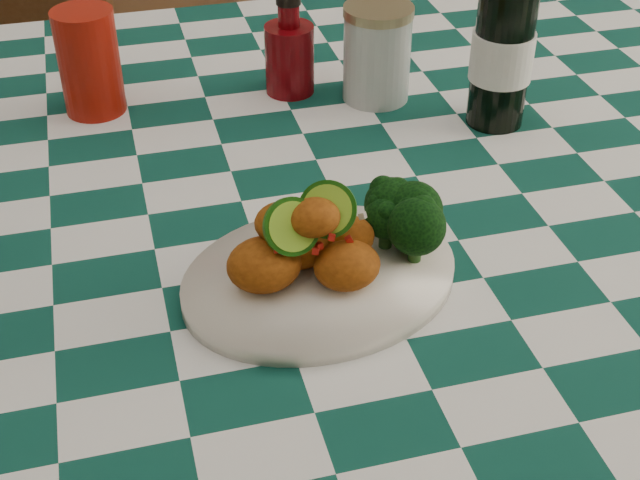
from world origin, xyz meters
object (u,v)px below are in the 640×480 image
object	(u,v)px
wooden_chair_left	(5,165)
wooden_chair_right	(398,110)
plate	(320,278)
fried_chicken_pile	(312,237)
dining_table	(317,393)
mason_jar	(377,53)
red_tumbler	(89,62)
beer_bottle	(506,27)
ketchup_bottle	(289,43)

from	to	relation	value
wooden_chair_left	wooden_chair_right	bearing A→B (deg)	22.63
plate	fried_chicken_pile	bearing A→B (deg)	180.00
dining_table	wooden_chair_left	distance (m)	0.84
dining_table	wooden_chair_left	xyz separation A→B (m)	(-0.44, 0.72, 0.03)
mason_jar	wooden_chair_left	distance (m)	0.91
fried_chicken_pile	wooden_chair_left	size ratio (longest dim) A/B	0.15
red_tumbler	wooden_chair_left	distance (m)	0.70
dining_table	beer_bottle	world-z (taller)	beer_bottle
red_tumbler	beer_bottle	world-z (taller)	beer_bottle
plate	ketchup_bottle	xyz separation A→B (m)	(0.07, 0.41, 0.06)
wooden_chair_right	red_tumbler	bearing A→B (deg)	-121.14
dining_table	red_tumbler	world-z (taller)	red_tumbler
ketchup_bottle	beer_bottle	xyz separation A→B (m)	(0.23, -0.15, 0.06)
plate	beer_bottle	size ratio (longest dim) A/B	1.08
dining_table	red_tumbler	bearing A→B (deg)	141.42
mason_jar	plate	bearing A→B (deg)	-115.23
dining_table	wooden_chair_right	world-z (taller)	wooden_chair_right
plate	wooden_chair_left	distance (m)	1.09
mason_jar	fried_chicken_pile	bearing A→B (deg)	-116.17
mason_jar	wooden_chair_left	world-z (taller)	mason_jar
ketchup_bottle	dining_table	bearing A→B (deg)	-93.65
plate	mason_jar	size ratio (longest dim) A/B	2.17
red_tumbler	wooden_chair_left	bearing A→B (deg)	110.91
ketchup_bottle	wooden_chair_left	xyz separation A→B (m)	(-0.45, 0.53, -0.43)
red_tumbler	ketchup_bottle	size ratio (longest dim) A/B	0.98
mason_jar	wooden_chair_right	distance (m)	0.79
wooden_chair_left	plate	bearing A→B (deg)	-47.12
beer_bottle	wooden_chair_left	world-z (taller)	beer_bottle
wooden_chair_left	beer_bottle	bearing A→B (deg)	-24.18
red_tumbler	dining_table	bearing A→B (deg)	-38.58
plate	red_tumbler	distance (m)	0.47
fried_chicken_pile	red_tumbler	xyz separation A→B (m)	(-0.18, 0.43, 0.01)
ketchup_bottle	wooden_chair_right	distance (m)	0.80
ketchup_bottle	mason_jar	xyz separation A→B (m)	(0.11, -0.05, -0.01)
fried_chicken_pile	ketchup_bottle	size ratio (longest dim) A/B	0.96
plate	beer_bottle	bearing A→B (deg)	41.60
plate	ketchup_bottle	world-z (taller)	ketchup_bottle
dining_table	mason_jar	xyz separation A→B (m)	(0.12, 0.14, 0.46)
beer_bottle	wooden_chair_left	size ratio (longest dim) A/B	0.30
plate	mason_jar	xyz separation A→B (m)	(0.17, 0.37, 0.05)
plate	wooden_chair_right	world-z (taller)	wooden_chair_right
wooden_chair_left	ketchup_bottle	bearing A→B (deg)	-28.83
dining_table	plate	xyz separation A→B (m)	(-0.06, -0.23, 0.40)
plate	wooden_chair_right	distance (m)	1.13
dining_table	red_tumbler	size ratio (longest dim) A/B	12.33
dining_table	wooden_chair_left	world-z (taller)	wooden_chair_left
beer_bottle	wooden_chair_left	bearing A→B (deg)	135.20
red_tumbler	wooden_chair_right	xyz separation A→B (m)	(0.62, 0.55, -0.43)
dining_table	beer_bottle	bearing A→B (deg)	8.04
dining_table	wooden_chair_right	distance (m)	0.83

